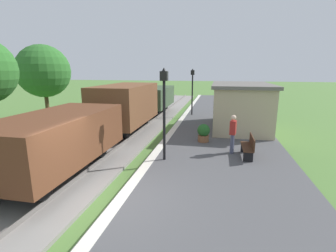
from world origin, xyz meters
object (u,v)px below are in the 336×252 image
Objects in this scene: person_waiting at (233,133)px; station_hut at (240,106)px; bench_down_platform at (235,110)px; tree_trackside_far at (43,71)px; potted_planter at (204,133)px; bench_near_hut at (249,146)px; lamp_post_near at (164,98)px; freight_train at (126,109)px; lamp_post_far at (192,83)px.

station_hut is at bearing -84.96° from person_waiting.
bench_down_platform is 0.27× the size of tree_trackside_far.
potted_planter is (-2.03, -3.60, -0.93)m from station_hut.
potted_planter is at bearing -104.23° from bench_down_platform.
bench_near_hut is 4.13m from lamp_post_near.
potted_planter is (4.77, -1.65, -0.78)m from freight_train.
lamp_post_far is at bearing 18.62° from tree_trackside_far.
lamp_post_far reaches higher than station_hut.
lamp_post_near is 12.72m from tree_trackside_far.
freight_train is 9.27m from bench_down_platform.
station_hut is 3.87× the size of bench_down_platform.
potted_planter is 0.25× the size of lamp_post_far.
station_hut is 14.22m from tree_trackside_far.
lamp_post_far is at bearing 90.00° from lamp_post_near.
lamp_post_near is (-3.44, -6.53, 1.15)m from station_hut.
bench_down_platform is (-0.02, 4.32, -0.93)m from station_hut.
lamp_post_far is (3.36, 5.95, 1.30)m from freight_train.
station_hut is 5.59m from bench_near_hut.
station_hut reaches higher than bench_near_hut.
freight_train is 12.93× the size of bench_down_platform.
bench_near_hut is 2.77m from potted_planter.
person_waiting is 0.46× the size of lamp_post_far.
lamp_post_near is at bearing -117.78° from station_hut.
freight_train is at bearing 160.96° from potted_planter.
lamp_post_far is (-2.76, 9.13, 1.62)m from person_waiting.
freight_train is at bearing -18.15° from tree_trackside_far.
lamp_post_far is at bearing -60.57° from person_waiting.
potted_planter is 3.86m from lamp_post_near.
person_waiting is at bearing -27.42° from freight_train.
lamp_post_far is at bearing 100.53° from potted_planter.
bench_down_platform is 1.64× the size of potted_planter.
station_hut reaches higher than person_waiting.
bench_near_hut is 1.64× the size of potted_planter.
bench_down_platform is 11.57m from lamp_post_near.
person_waiting is 3.49m from lamp_post_near.
person_waiting is at bearing -48.59° from potted_planter.
freight_train is at bearing -119.42° from lamp_post_far.
lamp_post_near is at bearing -90.00° from lamp_post_far.
lamp_post_far reaches higher than freight_train.
potted_planter is 8.01m from lamp_post_far.
freight_train is 21.18× the size of potted_planter.
person_waiting is at bearing -97.57° from station_hut.
bench_near_hut is at bearing -90.20° from station_hut.
bench_near_hut is 0.27× the size of tree_trackside_far.
lamp_post_far is at bearing -174.59° from bench_down_platform.
potted_planter is (-2.01, -7.93, 0.00)m from bench_down_platform.
bench_near_hut is 0.41× the size of lamp_post_far.
tree_trackside_far reaches higher than freight_train.
tree_trackside_far is (-14.04, 5.93, 3.01)m from bench_near_hut.
potted_planter is (-2.01, 1.90, 0.00)m from bench_near_hut.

